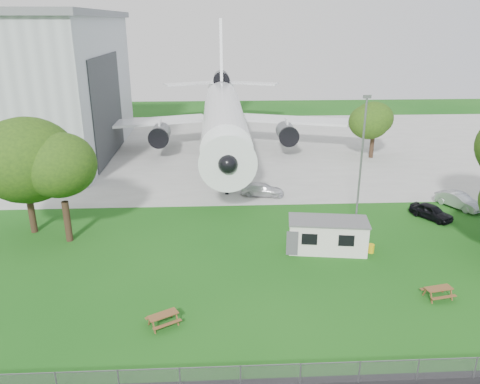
{
  "coord_description": "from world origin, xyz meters",
  "views": [
    {
      "loc": [
        -2.97,
        -28.13,
        17.26
      ],
      "look_at": [
        -1.13,
        8.0,
        4.0
      ],
      "focal_mm": 35.0,
      "sensor_mm": 36.0,
      "label": 1
    }
  ],
  "objects_px": {
    "airliner": "(223,114)",
    "picnic_east": "(437,298)",
    "site_cabin": "(328,235)",
    "picnic_west": "(164,325)"
  },
  "relations": [
    {
      "from": "airliner",
      "to": "picnic_east",
      "type": "bearing_deg",
      "value": -70.49
    },
    {
      "from": "site_cabin",
      "to": "picnic_west",
      "type": "height_order",
      "value": "site_cabin"
    },
    {
      "from": "airliner",
      "to": "picnic_east",
      "type": "xyz_separation_m",
      "value": [
        13.46,
        -38.01,
        -5.27
      ]
    },
    {
      "from": "picnic_west",
      "to": "picnic_east",
      "type": "relative_size",
      "value": 1.0
    },
    {
      "from": "site_cabin",
      "to": "airliner",
      "type": "bearing_deg",
      "value": 104.0
    },
    {
      "from": "site_cabin",
      "to": "picnic_east",
      "type": "distance_m",
      "value": 9.32
    },
    {
      "from": "airliner",
      "to": "site_cabin",
      "type": "relative_size",
      "value": 6.91
    },
    {
      "from": "airliner",
      "to": "site_cabin",
      "type": "bearing_deg",
      "value": -76.0
    },
    {
      "from": "airliner",
      "to": "picnic_east",
      "type": "distance_m",
      "value": 40.66
    },
    {
      "from": "picnic_west",
      "to": "picnic_east",
      "type": "height_order",
      "value": "same"
    }
  ]
}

